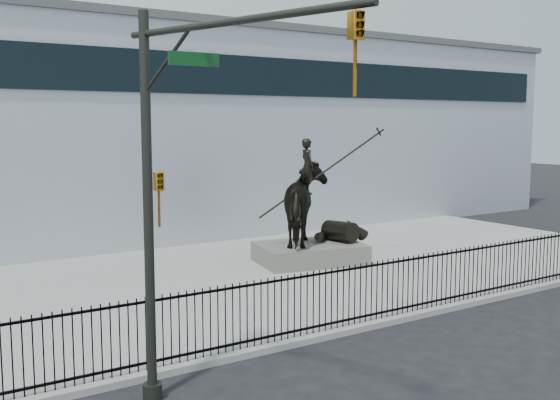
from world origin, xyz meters
TOP-DOWN VIEW (x-y plane):
  - ground at (0.00, 0.00)m, footprint 120.00×120.00m
  - plaza at (0.00, 7.00)m, footprint 30.00×12.00m
  - building at (0.00, 20.00)m, footprint 44.00×14.00m
  - picket_fence at (0.00, 1.25)m, footprint 22.10×0.10m
  - statue_plinth at (2.02, 7.61)m, footprint 4.05×3.20m
  - equestrian_statue at (2.09, 7.59)m, footprint 4.50×3.31m
  - traffic_signal_left at (-6.75, -0.62)m, footprint 1.52×4.84m

SIDE VIEW (x-z plane):
  - ground at x=0.00m, z-range 0.00..0.00m
  - plaza at x=0.00m, z-range 0.00..0.15m
  - statue_plinth at x=2.02m, z-range 0.15..0.82m
  - picket_fence at x=0.00m, z-range 0.15..1.65m
  - equestrian_statue at x=2.09m, z-range 0.28..4.18m
  - traffic_signal_left at x=-6.75m, z-range 0.53..7.53m
  - building at x=0.00m, z-range 0.00..9.00m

